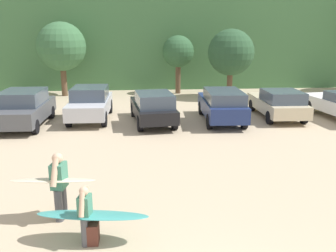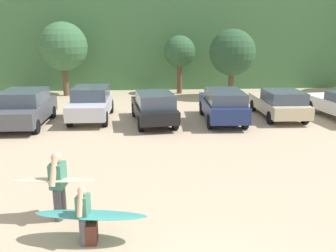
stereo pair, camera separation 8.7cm
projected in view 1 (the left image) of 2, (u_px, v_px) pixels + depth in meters
hillside_ridge at (149, 31)px, 31.89m from camera, size 108.00×12.00×8.48m
tree_right at (62, 47)px, 23.97m from camera, size 3.19×3.19×4.86m
tree_far_left at (178, 52)px, 25.01m from camera, size 2.16×2.16×3.97m
tree_ridge_back at (231, 53)px, 23.32m from camera, size 2.94×2.94×4.40m
parked_car_dark_gray at (24, 108)px, 16.81m from camera, size 1.99×4.38×1.66m
parked_car_silver at (90, 103)px, 18.03m from camera, size 1.88×4.40×1.63m
parked_car_black at (153, 107)px, 17.22m from camera, size 2.20×4.50×1.55m
parked_car_navy at (222, 104)px, 17.55m from camera, size 1.92×4.52×1.59m
parked_car_champagne at (278, 103)px, 18.42m from camera, size 1.92×4.41×1.46m
person_adult at (59, 182)px, 8.46m from camera, size 0.36×0.81×1.63m
person_child at (85, 212)px, 7.49m from camera, size 0.28×0.55×1.27m
surfboard_cream at (53, 180)px, 8.41m from camera, size 2.03×0.71×0.19m
surfboard_teal at (93, 215)px, 7.60m from camera, size 2.43×0.99×0.19m
backpack_dropped at (93, 233)px, 7.64m from camera, size 0.24×0.34×0.45m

